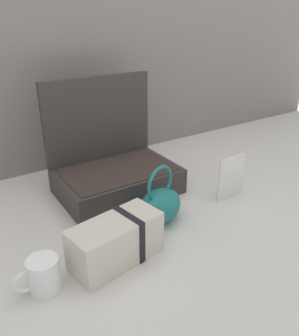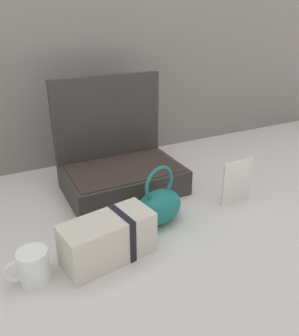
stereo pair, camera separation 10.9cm
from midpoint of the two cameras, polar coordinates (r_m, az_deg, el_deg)
ground_plane at (r=1.19m, az=2.33°, el=-7.77°), size 6.00×6.00×0.00m
open_suitcase at (r=1.33m, az=-2.58°, el=0.27°), size 0.44×0.30×0.42m
teal_pouch_handbag at (r=1.13m, az=4.35°, el=-6.29°), size 0.20×0.16×0.20m
cream_toiletry_bag at (r=0.98m, az=-3.48°, el=-11.65°), size 0.27×0.16×0.13m
coffee_mug at (r=0.95m, az=-15.56°, el=-15.53°), size 0.12×0.08×0.09m
info_card_left at (r=1.28m, az=16.67°, el=-2.27°), size 0.13×0.01×0.17m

